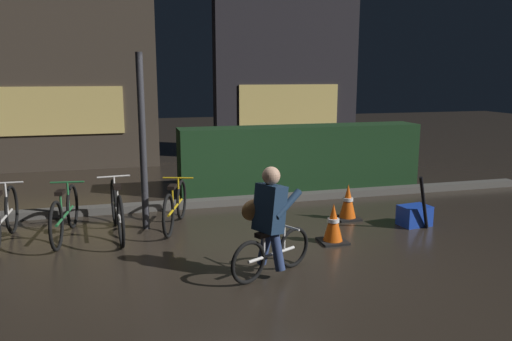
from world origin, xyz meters
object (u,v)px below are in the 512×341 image
at_px(street_post, 143,143).
at_px(parked_bike_leftmost, 3,219).
at_px(parked_bike_left_mid, 65,214).
at_px(parked_bike_center_right, 175,206).
at_px(blue_crate, 414,216).
at_px(cyclist, 269,221).
at_px(traffic_cone_near, 333,224).
at_px(closed_umbrella, 424,203).
at_px(parked_bike_center_left, 117,210).
at_px(traffic_cone_far, 348,202).

relative_size(street_post, parked_bike_leftmost, 1.47).
xyz_separation_m(parked_bike_leftmost, parked_bike_left_mid, (0.76, 0.07, -0.02)).
bearing_deg(parked_bike_leftmost, parked_bike_center_right, -84.37).
bearing_deg(blue_crate, street_post, 166.96).
height_order(parked_bike_left_mid, cyclist, cyclist).
bearing_deg(parked_bike_left_mid, blue_crate, -91.46).
bearing_deg(parked_bike_center_right, street_post, 98.08).
bearing_deg(traffic_cone_near, parked_bike_left_mid, 162.17).
xyz_separation_m(blue_crate, closed_umbrella, (-0.02, -0.25, 0.26)).
bearing_deg(closed_umbrella, cyclist, -9.94).
height_order(parked_bike_leftmost, traffic_cone_near, parked_bike_leftmost).
xyz_separation_m(parked_bike_center_right, closed_umbrella, (3.44, -1.08, 0.08)).
distance_m(cyclist, closed_umbrella, 2.81).
bearing_deg(parked_bike_center_right, traffic_cone_near, -103.90).
relative_size(street_post, cyclist, 2.03).
distance_m(parked_bike_leftmost, cyclist, 3.63).
height_order(parked_bike_center_left, closed_umbrella, closed_umbrella).
height_order(traffic_cone_far, blue_crate, traffic_cone_far).
distance_m(parked_bike_center_left, parked_bike_center_right, 0.84).
relative_size(parked_bike_leftmost, cyclist, 1.38).
relative_size(traffic_cone_far, closed_umbrella, 0.65).
xyz_separation_m(street_post, traffic_cone_far, (3.06, -0.34, -1.00)).
relative_size(parked_bike_center_left, closed_umbrella, 2.04).
xyz_separation_m(traffic_cone_near, blue_crate, (1.49, 0.40, -0.11)).
xyz_separation_m(street_post, parked_bike_leftmost, (-1.85, -0.25, -0.91)).
relative_size(traffic_cone_near, traffic_cone_far, 0.97).
distance_m(parked_bike_left_mid, parked_bike_center_left, 0.69).
bearing_deg(parked_bike_center_right, parked_bike_center_left, 118.95).
relative_size(parked_bike_leftmost, traffic_cone_near, 3.21).
xyz_separation_m(street_post, closed_umbrella, (3.86, -1.15, -0.86)).
bearing_deg(blue_crate, parked_bike_center_right, 166.58).
bearing_deg(blue_crate, parked_bike_center_left, 171.15).
height_order(parked_bike_center_left, traffic_cone_far, parked_bike_center_left).
xyz_separation_m(parked_bike_leftmost, traffic_cone_near, (4.24, -1.05, -0.10)).
distance_m(parked_bike_left_mid, traffic_cone_near, 3.66).
height_order(parked_bike_center_left, parked_bike_center_right, parked_bike_center_left).
xyz_separation_m(traffic_cone_far, blue_crate, (0.82, -0.56, -0.12)).
bearing_deg(cyclist, parked_bike_leftmost, 121.31).
relative_size(street_post, closed_umbrella, 2.97).
distance_m(street_post, parked_bike_left_mid, 1.44).
height_order(traffic_cone_near, blue_crate, traffic_cone_near).
bearing_deg(parked_bike_center_left, closed_umbrella, -107.33).
relative_size(parked_bike_center_left, traffic_cone_far, 3.14).
bearing_deg(cyclist, parked_bike_center_left, 103.43).
relative_size(parked_bike_left_mid, closed_umbrella, 1.90).
distance_m(parked_bike_center_left, traffic_cone_near, 2.99).
bearing_deg(cyclist, closed_umbrella, -6.69).
bearing_deg(closed_umbrella, parked_bike_center_left, -42.72).
xyz_separation_m(parked_bike_center_left, closed_umbrella, (4.26, -0.92, 0.05)).
relative_size(parked_bike_center_left, cyclist, 1.39).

